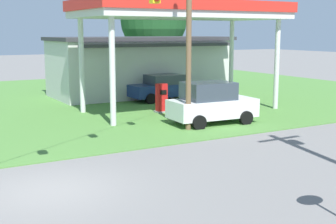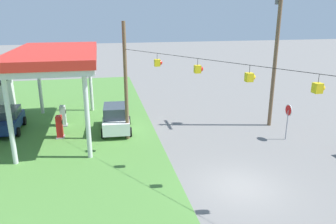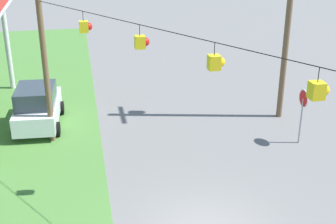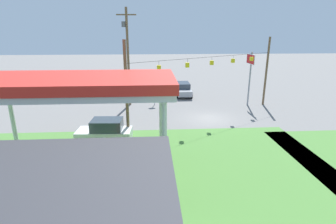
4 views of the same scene
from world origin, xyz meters
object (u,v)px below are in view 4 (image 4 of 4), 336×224
at_px(gas_station_canopy, 76,86).
at_px(utility_pole_main, 128,53).
at_px(fuel_pump_near, 104,158).
at_px(car_at_pumps_rear, 44,195).
at_px(car_on_crossroad, 183,89).
at_px(stop_sign_roadside, 154,90).
at_px(fuel_pump_far, 63,159).
at_px(stop_sign_overhead, 250,67).
at_px(car_at_pumps_front, 105,132).

height_order(gas_station_canopy, utility_pole_main, utility_pole_main).
bearing_deg(fuel_pump_near, car_at_pumps_rear, 61.06).
xyz_separation_m(car_on_crossroad, stop_sign_roadside, (4.01, 4.71, 0.91)).
relative_size(fuel_pump_far, stop_sign_overhead, 0.26).
height_order(fuel_pump_far, car_at_pumps_front, car_at_pumps_front).
distance_m(car_at_pumps_rear, utility_pole_main, 20.40).
bearing_deg(fuel_pump_near, car_on_crossroad, -110.40).
relative_size(car_on_crossroad, utility_pole_main, 0.45).
xyz_separation_m(fuel_pump_near, utility_pole_main, (-0.43, -15.60, 5.37)).
height_order(car_at_pumps_front, stop_sign_overhead, stop_sign_overhead).
distance_m(car_on_crossroad, stop_sign_overhead, 9.65).
bearing_deg(stop_sign_roadside, fuel_pump_far, -111.35).
bearing_deg(car_at_pumps_rear, stop_sign_roadside, 72.23).
xyz_separation_m(car_at_pumps_front, car_at_pumps_rear, (1.63, 7.85, -0.14)).
relative_size(stop_sign_overhead, utility_pole_main, 0.57).
relative_size(fuel_pump_far, stop_sign_roadside, 0.64).
bearing_deg(car_at_pumps_rear, car_on_crossroad, 66.59).
bearing_deg(car_on_crossroad, fuel_pump_near, -20.53).
height_order(gas_station_canopy, fuel_pump_far, gas_station_canopy).
distance_m(fuel_pump_far, car_at_pumps_front, 4.41).
distance_m(gas_station_canopy, car_at_pumps_rear, 6.09).
distance_m(fuel_pump_near, car_on_crossroad, 21.30).
height_order(car_on_crossroad, stop_sign_overhead, stop_sign_overhead).
height_order(gas_station_canopy, stop_sign_roadside, gas_station_canopy).
xyz_separation_m(car_at_pumps_rear, stop_sign_overhead, (-16.70, -18.46, 3.66)).
xyz_separation_m(car_at_pumps_front, car_on_crossroad, (-7.97, -16.04, -0.12)).
relative_size(car_at_pumps_front, stop_sign_roadside, 1.70).
height_order(gas_station_canopy, car_at_pumps_rear, gas_station_canopy).
distance_m(gas_station_canopy, fuel_pump_far, 4.85).
xyz_separation_m(car_at_pumps_rear, car_on_crossroad, (-9.60, -23.90, 0.02)).
distance_m(fuel_pump_near, stop_sign_overhead, 20.88).
xyz_separation_m(car_on_crossroad, stop_sign_overhead, (-7.09, 5.44, 3.63)).
height_order(gas_station_canopy, car_at_pumps_front, gas_station_canopy).
bearing_deg(stop_sign_roadside, stop_sign_overhead, -3.79).
height_order(stop_sign_roadside, stop_sign_overhead, stop_sign_overhead).
bearing_deg(gas_station_canopy, fuel_pump_far, -0.07).
bearing_deg(stop_sign_overhead, stop_sign_roadside, -3.79).
bearing_deg(car_at_pumps_front, car_on_crossroad, -113.32).
bearing_deg(utility_pole_main, car_at_pumps_front, 85.25).
bearing_deg(gas_station_canopy, car_at_pumps_rear, 77.09).
xyz_separation_m(fuel_pump_far, car_at_pumps_rear, (-0.37, 3.93, 0.12)).
bearing_deg(car_on_crossroad, stop_sign_roadside, -40.54).
distance_m(stop_sign_roadside, utility_pole_main, 5.27).
bearing_deg(fuel_pump_near, stop_sign_overhead, -135.00).
bearing_deg(stop_sign_roadside, car_at_pumps_rear, -106.24).
height_order(car_at_pumps_rear, stop_sign_overhead, stop_sign_overhead).
relative_size(fuel_pump_near, car_at_pumps_front, 0.38).
distance_m(fuel_pump_near, car_at_pumps_front, 3.97).
distance_m(stop_sign_roadside, stop_sign_overhead, 11.46).
bearing_deg(car_on_crossroad, stop_sign_overhead, 52.37).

